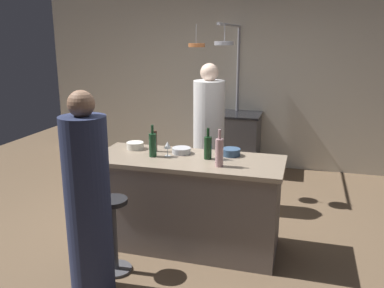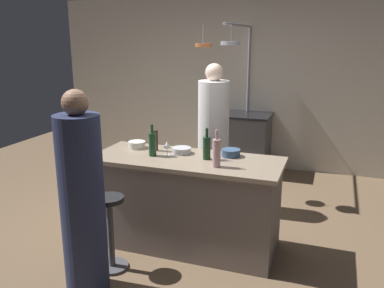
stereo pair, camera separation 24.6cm
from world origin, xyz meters
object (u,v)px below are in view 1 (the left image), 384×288
guest_left (88,205)px  mixing_bowl_blue (231,152)px  wine_glass_by_chef (167,146)px  mixing_bowl_ceramic (135,146)px  chef (209,142)px  wine_bottle_green (153,144)px  wine_glass_near_left_guest (219,148)px  mixing_bowl_steel (181,151)px  bar_stool_left (114,232)px  wine_bottle_rose (219,152)px  stove_range (233,142)px  pepper_mill (155,141)px  wine_bottle_red (208,147)px

guest_left → mixing_bowl_blue: (0.88, 1.16, 0.17)m
wine_glass_by_chef → mixing_bowl_ceramic: 0.44m
mixing_bowl_ceramic → chef: bearing=56.7°
chef → wine_bottle_green: (-0.29, -1.06, 0.22)m
chef → wine_glass_near_left_guest: 1.05m
mixing_bowl_steel → bar_stool_left: bearing=-116.7°
wine_bottle_rose → mixing_bowl_ceramic: wine_bottle_rose is taller
wine_glass_near_left_guest → mixing_bowl_blue: size_ratio=0.83×
wine_bottle_green → mixing_bowl_ceramic: (-0.27, 0.20, -0.08)m
stove_range → bar_stool_left: (-0.48, -3.07, -0.07)m
chef → mixing_bowl_ceramic: 1.03m
bar_stool_left → pepper_mill: bearing=82.5°
guest_left → wine_bottle_green: (0.17, 0.93, 0.26)m
stove_range → wine_glass_near_left_guest: wine_glass_near_left_guest is taller
wine_glass_by_chef → mixing_bowl_steel: (0.10, 0.13, -0.08)m
stove_range → wine_bottle_rose: wine_bottle_rose is taller
pepper_mill → wine_glass_near_left_guest: pepper_mill is taller
guest_left → wine_glass_near_left_guest: 1.31m
wine_bottle_red → mixing_bowl_blue: wine_bottle_red is taller
chef → mixing_bowl_blue: size_ratio=9.71×
wine_glass_near_left_guest → mixing_bowl_steel: bearing=166.9°
chef → guest_left: bearing=-103.1°
mixing_bowl_blue → wine_glass_by_chef: bearing=-161.9°
wine_bottle_red → mixing_bowl_blue: bearing=41.2°
mixing_bowl_steel → mixing_bowl_blue: 0.48m
stove_range → mixing_bowl_ceramic: mixing_bowl_ceramic is taller
mixing_bowl_steel → wine_glass_near_left_guest: bearing=-13.1°
pepper_mill → mixing_bowl_ceramic: pepper_mill is taller
stove_range → chef: (-0.04, -1.43, 0.35)m
bar_stool_left → wine_bottle_green: bearing=75.7°
bar_stool_left → guest_left: size_ratio=0.41×
wine_bottle_green → wine_glass_near_left_guest: 0.63m
mixing_bowl_ceramic → wine_glass_by_chef: bearing=-21.2°
wine_bottle_rose → wine_glass_by_chef: (-0.54, 0.17, -0.03)m
wine_bottle_rose → mixing_bowl_ceramic: bearing=161.0°
wine_bottle_green → wine_glass_by_chef: 0.14m
mixing_bowl_blue → mixing_bowl_ceramic: (-0.98, -0.03, 0.00)m
wine_bottle_rose → wine_bottle_green: size_ratio=1.08×
chef → mixing_bowl_ceramic: size_ratio=9.96×
guest_left → wine_bottle_green: guest_left is taller
bar_stool_left → mixing_bowl_steel: 1.01m
pepper_mill → wine_bottle_green: size_ratio=0.68×
wine_glass_by_chef → mixing_bowl_ceramic: size_ratio=0.85×
chef → wine_bottle_rose: 1.26m
guest_left → wine_bottle_green: 0.98m
wine_bottle_rose → wine_glass_near_left_guest: 0.21m
guest_left → bar_stool_left: bearing=86.3°
wine_bottle_green → mixing_bowl_steel: wine_bottle_green is taller
wine_bottle_red → mixing_bowl_ceramic: (-0.79, 0.13, -0.08)m
mixing_bowl_ceramic → pepper_mill: bearing=-6.3°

